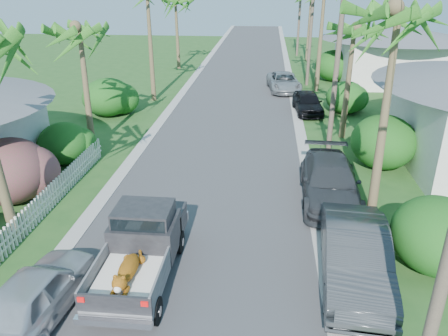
# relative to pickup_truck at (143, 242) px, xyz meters

# --- Properties ---
(ground) EXTENTS (120.00, 120.00, 0.00)m
(ground) POSITION_rel_pickup_truck_xyz_m (1.32, -2.01, -1.01)
(ground) COLOR #234E1D
(ground) RESTS_ON ground
(road) EXTENTS (8.00, 100.00, 0.02)m
(road) POSITION_rel_pickup_truck_xyz_m (1.32, 22.99, -1.00)
(road) COLOR #38383A
(road) RESTS_ON ground
(curb_left) EXTENTS (0.60, 100.00, 0.06)m
(curb_left) POSITION_rel_pickup_truck_xyz_m (-2.98, 22.99, -0.98)
(curb_left) COLOR #A5A39E
(curb_left) RESTS_ON ground
(curb_right) EXTENTS (0.60, 100.00, 0.06)m
(curb_right) POSITION_rel_pickup_truck_xyz_m (5.62, 22.99, -0.98)
(curb_right) COLOR #A5A39E
(curb_right) RESTS_ON ground
(pickup_truck) EXTENTS (1.98, 5.12, 2.06)m
(pickup_truck) POSITION_rel_pickup_truck_xyz_m (0.00, 0.00, 0.00)
(pickup_truck) COLOR black
(pickup_truck) RESTS_ON ground
(parked_car_rn) EXTENTS (2.23, 5.34, 1.72)m
(parked_car_rn) POSITION_rel_pickup_truck_xyz_m (6.32, 0.05, -0.15)
(parked_car_rn) COLOR #313436
(parked_car_rn) RESTS_ON ground
(parked_car_rm) EXTENTS (2.41, 5.58, 1.60)m
(parked_car_rm) POSITION_rel_pickup_truck_xyz_m (6.24, 5.29, -0.21)
(parked_car_rm) COLOR #323438
(parked_car_rm) RESTS_ON ground
(parked_car_rf) EXTENTS (2.05, 4.29, 1.41)m
(parked_car_rf) POSITION_rel_pickup_truck_xyz_m (6.32, 17.71, -0.30)
(parked_car_rf) COLOR black
(parked_car_rf) RESTS_ON ground
(parked_car_rd) EXTENTS (2.90, 5.25, 1.39)m
(parked_car_rd) POSITION_rel_pickup_truck_xyz_m (4.92, 23.75, -0.31)
(parked_car_rd) COLOR #9C9FA2
(parked_car_rd) RESTS_ON ground
(parked_car_ln) EXTENTS (2.10, 4.37, 1.44)m
(parked_car_ln) POSITION_rel_pickup_truck_xyz_m (-2.28, -2.24, -0.29)
(parked_car_ln) COLOR silver
(parked_car_ln) RESTS_ON ground
(palm_l_b) EXTENTS (4.40, 4.40, 7.40)m
(palm_l_b) POSITION_rel_pickup_truck_xyz_m (-5.48, 9.99, 5.14)
(palm_l_b) COLOR brown
(palm_l_b) RESTS_ON ground
(palm_r_a) EXTENTS (4.40, 4.40, 8.70)m
(palm_r_a) POSITION_rel_pickup_truck_xyz_m (7.62, 3.99, 6.41)
(palm_r_a) COLOR brown
(palm_r_a) RESTS_ON ground
(palm_r_b) EXTENTS (4.40, 4.40, 7.20)m
(palm_r_b) POSITION_rel_pickup_truck_xyz_m (7.92, 12.99, 4.94)
(palm_r_b) COLOR brown
(palm_r_b) RESTS_ON ground
(shrub_l_b) EXTENTS (3.00, 3.30, 2.60)m
(shrub_l_b) POSITION_rel_pickup_truck_xyz_m (-6.48, 3.99, 0.29)
(shrub_l_b) COLOR #A71753
(shrub_l_b) RESTS_ON ground
(shrub_l_c) EXTENTS (2.40, 2.64, 2.00)m
(shrub_l_c) POSITION_rel_pickup_truck_xyz_m (-6.08, 7.99, -0.01)
(shrub_l_c) COLOR #1A4212
(shrub_l_c) RESTS_ON ground
(shrub_l_d) EXTENTS (3.20, 3.52, 2.40)m
(shrub_l_d) POSITION_rel_pickup_truck_xyz_m (-6.68, 15.99, 0.19)
(shrub_l_d) COLOR #1A4212
(shrub_l_d) RESTS_ON ground
(shrub_r_a) EXTENTS (2.80, 3.08, 2.30)m
(shrub_r_a) POSITION_rel_pickup_truck_xyz_m (8.92, 0.99, 0.14)
(shrub_r_a) COLOR #1A4212
(shrub_r_a) RESTS_ON ground
(shrub_r_b) EXTENTS (3.00, 3.30, 2.50)m
(shrub_r_b) POSITION_rel_pickup_truck_xyz_m (9.12, 8.99, 0.24)
(shrub_r_b) COLOR #1A4212
(shrub_r_b) RESTS_ON ground
(shrub_r_c) EXTENTS (2.60, 2.86, 2.10)m
(shrub_r_c) POSITION_rel_pickup_truck_xyz_m (8.82, 17.99, 0.04)
(shrub_r_c) COLOR #1A4212
(shrub_r_c) RESTS_ON ground
(shrub_r_d) EXTENTS (3.20, 3.52, 2.60)m
(shrub_r_d) POSITION_rel_pickup_truck_xyz_m (9.32, 27.99, 0.29)
(shrub_r_d) COLOR #1A4212
(shrub_r_d) RESTS_ON ground
(picket_fence) EXTENTS (0.10, 11.00, 1.00)m
(picket_fence) POSITION_rel_pickup_truck_xyz_m (-4.68, 3.49, -0.51)
(picket_fence) COLOR white
(picket_fence) RESTS_ON ground
(house_right_far) EXTENTS (9.00, 8.00, 4.60)m
(house_right_far) POSITION_rel_pickup_truck_xyz_m (14.32, 27.99, 1.11)
(house_right_far) COLOR silver
(house_right_far) RESTS_ON ground
(utility_pole_b) EXTENTS (1.60, 0.26, 9.00)m
(utility_pole_b) POSITION_rel_pickup_truck_xyz_m (6.92, 10.99, 3.59)
(utility_pole_b) COLOR brown
(utility_pole_b) RESTS_ON ground
(utility_pole_c) EXTENTS (1.60, 0.26, 9.00)m
(utility_pole_c) POSITION_rel_pickup_truck_xyz_m (6.92, 25.99, 3.59)
(utility_pole_c) COLOR brown
(utility_pole_c) RESTS_ON ground
(utility_pole_d) EXTENTS (1.60, 0.26, 9.00)m
(utility_pole_d) POSITION_rel_pickup_truck_xyz_m (6.92, 40.99, 3.59)
(utility_pole_d) COLOR brown
(utility_pole_d) RESTS_ON ground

